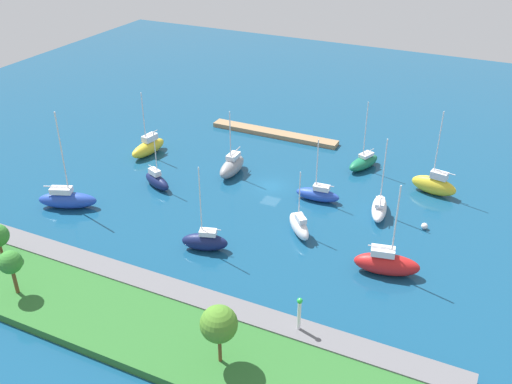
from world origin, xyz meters
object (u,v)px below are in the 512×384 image
sailboat_navy_mid_basin (157,180)px  sailboat_blue_center_basin (67,199)px  sailboat_green_east_end (364,162)px  sailboat_blue_far_north (318,194)px  sailboat_yellow_off_beacon (148,147)px  sailboat_white_far_south (299,226)px  pier_dock (274,133)px  park_tree_mideast (219,324)px  park_tree_east (10,263)px  sailboat_red_lone_south (386,263)px  sailboat_gray_outer_mooring (232,166)px  mooring_buoy_white (424,226)px  harbor_beacon (299,311)px  sailboat_navy_by_breakwater (205,241)px  sailboat_yellow_west_end (434,184)px  sailboat_white_lone_north (379,208)px

sailboat_navy_mid_basin → sailboat_blue_center_basin: sailboat_blue_center_basin is taller
sailboat_green_east_end → sailboat_blue_far_north: bearing=7.7°
sailboat_navy_mid_basin → sailboat_yellow_off_beacon: (7.47, -8.64, 0.20)m
sailboat_green_east_end → sailboat_white_far_south: size_ratio=1.26×
pier_dock → sailboat_yellow_off_beacon: (15.16, 15.55, 0.91)m
pier_dock → sailboat_blue_center_basin: size_ratio=1.64×
park_tree_mideast → sailboat_green_east_end: bearing=-90.3°
sailboat_navy_mid_basin → park_tree_mideast: bearing=-23.3°
park_tree_east → sailboat_red_lone_south: bearing=-148.0°
park_tree_east → sailboat_blue_far_north: size_ratio=0.56×
sailboat_gray_outer_mooring → mooring_buoy_white: bearing=82.9°
harbor_beacon → sailboat_red_lone_south: sailboat_red_lone_south is taller
sailboat_white_far_south → sailboat_green_east_end: bearing=-46.9°
pier_dock → harbor_beacon: bearing=116.7°
sailboat_yellow_off_beacon → park_tree_mideast: bearing=50.6°
park_tree_mideast → sailboat_navy_by_breakwater: bearing=-55.9°
sailboat_blue_far_north → sailboat_white_far_south: size_ratio=1.06×
harbor_beacon → park_tree_mideast: (4.93, 6.84, 2.06)m
sailboat_green_east_end → park_tree_mideast: bearing=20.7°
sailboat_navy_by_breakwater → sailboat_yellow_west_end: bearing=-148.2°
pier_dock → mooring_buoy_white: 34.87m
sailboat_white_far_south → sailboat_red_lone_south: bearing=-146.7°
park_tree_east → sailboat_yellow_off_beacon: (8.27, -35.88, -3.50)m
sailboat_blue_far_north → sailboat_yellow_off_beacon: bearing=-8.8°
sailboat_navy_mid_basin → sailboat_yellow_off_beacon: 11.42m
sailboat_yellow_off_beacon → sailboat_navy_mid_basin: bearing=48.8°
sailboat_navy_mid_basin → sailboat_blue_center_basin: bearing=-103.9°
pier_dock → sailboat_blue_center_basin: bearing=65.8°
sailboat_yellow_off_beacon → sailboat_white_lone_north: bearing=94.5°
pier_dock → sailboat_white_lone_north: sailboat_white_lone_north is taller
harbor_beacon → sailboat_gray_outer_mooring: 35.62m
sailboat_navy_by_breakwater → sailboat_red_lone_south: sailboat_red_lone_south is taller
sailboat_navy_mid_basin → mooring_buoy_white: bearing=31.8°
pier_dock → sailboat_yellow_off_beacon: 21.74m
harbor_beacon → sailboat_yellow_off_beacon: sailboat_yellow_off_beacon is taller
harbor_beacon → sailboat_yellow_west_end: (-6.50, -34.91, -1.79)m
sailboat_navy_mid_basin → sailboat_yellow_off_beacon: bearing=154.4°
sailboat_white_lone_north → sailboat_yellow_off_beacon: sailboat_white_lone_north is taller
sailboat_white_lone_north → sailboat_yellow_off_beacon: 38.41m
park_tree_east → sailboat_red_lone_south: size_ratio=0.45×
sailboat_red_lone_south → sailboat_navy_mid_basin: sailboat_red_lone_south is taller
harbor_beacon → sailboat_blue_center_basin: size_ratio=0.27×
sailboat_yellow_west_end → sailboat_gray_outer_mooring: sailboat_yellow_west_end is taller
pier_dock → sailboat_green_east_end: sailboat_green_east_end is taller
park_tree_mideast → sailboat_blue_center_basin: bearing=-26.9°
pier_dock → sailboat_white_far_south: (-15.33, 26.81, 0.86)m
park_tree_east → sailboat_white_far_south: sailboat_white_far_south is taller
park_tree_mideast → mooring_buoy_white: bearing=-110.9°
sailboat_gray_outer_mooring → park_tree_east: bearing=-12.6°
sailboat_yellow_west_end → sailboat_gray_outer_mooring: size_ratio=1.22×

